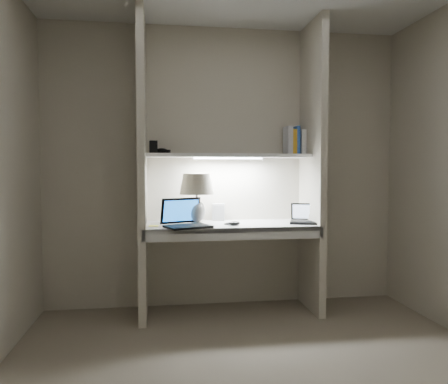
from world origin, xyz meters
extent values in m
cube|color=gray|center=(0.00, 0.00, 0.00)|extent=(3.20, 3.00, 0.01)
cube|color=beige|center=(0.00, 1.50, 1.25)|extent=(3.20, 0.01, 2.50)
cube|color=beige|center=(-0.73, 1.23, 1.25)|extent=(0.06, 0.55, 2.50)
cube|color=beige|center=(0.73, 1.23, 1.25)|extent=(0.06, 0.55, 2.50)
cube|color=white|center=(0.00, 1.23, 0.75)|extent=(1.40, 0.55, 0.04)
cube|color=silver|center=(0.00, 0.96, 0.72)|extent=(1.46, 0.03, 0.10)
cube|color=silver|center=(0.00, 1.32, 1.35)|extent=(1.40, 0.36, 0.03)
cube|color=white|center=(0.00, 1.32, 1.33)|extent=(0.60, 0.04, 0.02)
cylinder|color=white|center=(-0.28, 1.24, 0.78)|extent=(0.11, 0.11, 0.02)
ellipsoid|color=white|center=(-0.28, 1.24, 0.88)|extent=(0.15, 0.15, 0.18)
cylinder|color=white|center=(-0.28, 1.24, 0.98)|extent=(0.02, 0.02, 0.08)
sphere|color=#FFD899|center=(-0.28, 1.24, 1.06)|extent=(0.04, 0.04, 0.04)
cube|color=black|center=(-0.37, 1.02, 0.78)|extent=(0.40, 0.34, 0.02)
cube|color=black|center=(-0.37, 1.02, 0.79)|extent=(0.33, 0.26, 0.00)
cube|color=black|center=(-0.42, 1.16, 0.89)|extent=(0.34, 0.18, 0.21)
cube|color=blue|center=(-0.42, 1.15, 0.89)|extent=(0.30, 0.15, 0.17)
cube|color=black|center=(0.64, 1.13, 0.78)|extent=(0.30, 0.26, 0.02)
cube|color=black|center=(0.64, 1.13, 0.79)|extent=(0.25, 0.19, 0.00)
cube|color=black|center=(0.68, 1.23, 0.86)|extent=(0.26, 0.14, 0.15)
cube|color=#CFE1FE|center=(0.68, 1.23, 0.86)|extent=(0.23, 0.11, 0.12)
cube|color=silver|center=(-0.07, 1.45, 0.85)|extent=(0.12, 0.10, 0.15)
ellipsoid|color=black|center=(0.02, 1.09, 0.79)|extent=(0.11, 0.09, 0.04)
torus|color=black|center=(0.01, 1.18, 0.78)|extent=(0.13, 0.13, 0.01)
cube|color=#EDFA34|center=(-0.64, 1.16, 0.77)|extent=(0.08, 0.08, 0.00)
cube|color=silver|center=(0.75, 1.38, 1.48)|extent=(0.04, 0.17, 0.22)
cube|color=navy|center=(0.72, 1.38, 1.49)|extent=(0.05, 0.17, 0.25)
cube|color=silver|center=(0.68, 1.38, 1.48)|extent=(0.05, 0.17, 0.22)
cube|color=blue|center=(0.63, 1.38, 1.49)|extent=(0.03, 0.17, 0.25)
cube|color=gold|center=(0.60, 1.38, 1.48)|extent=(0.04, 0.17, 0.22)
cube|color=silver|center=(0.55, 1.38, 1.49)|extent=(0.05, 0.17, 0.25)
cube|color=black|center=(-0.64, 1.36, 1.42)|extent=(0.07, 0.05, 0.11)
ellipsoid|color=black|center=(-0.57, 1.38, 1.39)|extent=(0.13, 0.11, 0.05)
camera|label=1|loc=(-0.59, -2.43, 1.23)|focal=35.00mm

